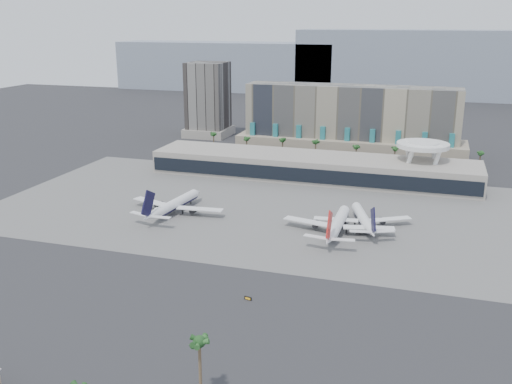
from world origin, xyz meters
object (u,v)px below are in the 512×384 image
(service_vehicle_a, at_px, (158,206))
(service_vehicle_b, at_px, (352,231))
(airliner_centre, at_px, (338,224))
(taxiway_sign, at_px, (248,298))
(airliner_left, at_px, (174,204))
(airliner_right, at_px, (363,218))

(service_vehicle_a, distance_m, service_vehicle_b, 87.66)
(airliner_centre, relative_size, service_vehicle_b, 14.87)
(airliner_centre, height_order, taxiway_sign, airliner_centre)
(airliner_centre, distance_m, service_vehicle_b, 6.96)
(service_vehicle_b, height_order, taxiway_sign, service_vehicle_b)
(airliner_left, height_order, airliner_centre, airliner_left)
(service_vehicle_b, xyz_separation_m, taxiway_sign, (-21.75, -66.04, -0.26))
(airliner_left, bearing_deg, service_vehicle_b, 6.57)
(service_vehicle_a, height_order, service_vehicle_b, service_vehicle_a)
(airliner_left, xyz_separation_m, service_vehicle_b, (77.01, -0.43, -3.20))
(airliner_right, relative_size, service_vehicle_a, 10.04)
(airliner_left, relative_size, service_vehicle_b, 14.91)
(airliner_centre, height_order, airliner_right, airliner_centre)
(airliner_left, distance_m, airliner_centre, 71.45)
(airliner_centre, bearing_deg, airliner_left, 177.61)
(airliner_right, bearing_deg, service_vehicle_b, -130.51)
(taxiway_sign, bearing_deg, airliner_centre, 86.89)
(service_vehicle_a, bearing_deg, airliner_right, 4.94)
(service_vehicle_a, bearing_deg, airliner_centre, -2.03)
(airliner_left, relative_size, service_vehicle_a, 11.53)
(service_vehicle_b, bearing_deg, service_vehicle_a, -169.10)
(airliner_centre, xyz_separation_m, airliner_right, (8.74, 10.25, -0.38))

